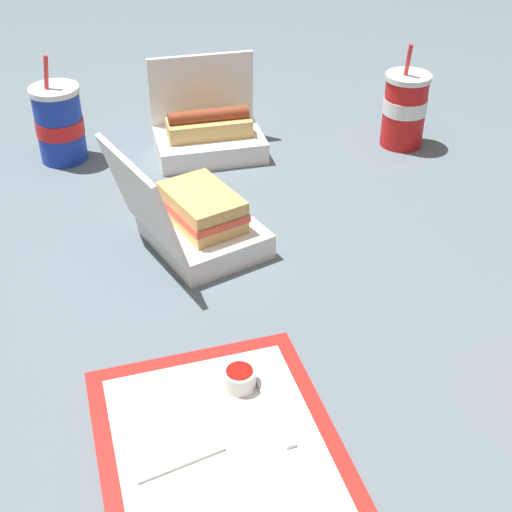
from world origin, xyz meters
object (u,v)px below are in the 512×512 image
at_px(clamshell_sandwich_left, 196,221).
at_px(soda_cup_back, 59,124).
at_px(ketchup_cup, 240,378).
at_px(food_tray, 226,469).
at_px(clamshell_hotdog_right, 208,133).
at_px(soda_cup_corner, 405,109).
at_px(plastic_fork, 275,411).

distance_m(clamshell_sandwich_left, soda_cup_back, 0.41).
distance_m(ketchup_cup, clamshell_sandwich_left, 0.33).
relative_size(food_tray, clamshell_hotdog_right, 1.88).
bearing_deg(food_tray, clamshell_hotdog_right, -178.50).
relative_size(soda_cup_back, soda_cup_corner, 1.00).
bearing_deg(soda_cup_corner, clamshell_sandwich_left, -49.27).
bearing_deg(food_tray, soda_cup_back, -158.53).
height_order(clamshell_hotdog_right, soda_cup_back, soda_cup_back).
relative_size(ketchup_cup, soda_cup_back, 0.20).
relative_size(plastic_fork, soda_cup_back, 0.54).
relative_size(plastic_fork, clamshell_hotdog_right, 0.49).
height_order(soda_cup_back, soda_cup_corner, same).
height_order(food_tray, plastic_fork, plastic_fork).
xyz_separation_m(ketchup_cup, plastic_fork, (0.04, 0.04, -0.01)).
distance_m(clamshell_hotdog_right, soda_cup_back, 0.28).
height_order(food_tray, clamshell_sandwich_left, clamshell_sandwich_left).
relative_size(ketchup_cup, soda_cup_corner, 0.20).
xyz_separation_m(food_tray, plastic_fork, (-0.07, 0.06, 0.01)).
bearing_deg(soda_cup_corner, ketchup_cup, -27.19).
height_order(plastic_fork, soda_cup_corner, soda_cup_corner).
relative_size(clamshell_hotdog_right, soda_cup_corner, 1.10).
height_order(clamshell_hotdog_right, clamshell_sandwich_left, clamshell_sandwich_left).
distance_m(food_tray, clamshell_hotdog_right, 0.76).
xyz_separation_m(plastic_fork, soda_cup_corner, (-0.71, 0.30, 0.06)).
bearing_deg(plastic_fork, ketchup_cup, -154.30).
relative_size(clamshell_hotdog_right, clamshell_sandwich_left, 0.86).
distance_m(food_tray, plastic_fork, 0.09).
bearing_deg(plastic_fork, soda_cup_corner, 141.38).
xyz_separation_m(clamshell_hotdog_right, soda_cup_back, (0.01, -0.27, 0.03)).
bearing_deg(food_tray, plastic_fork, 141.91).
xyz_separation_m(ketchup_cup, soda_cup_corner, (-0.66, 0.34, 0.05)).
distance_m(food_tray, clamshell_sandwich_left, 0.44).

